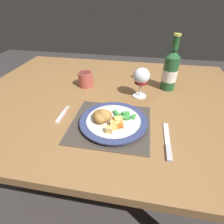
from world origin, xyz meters
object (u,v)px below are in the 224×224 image
fork (62,115)px  wine_glass (141,77)px  dining_table (108,108)px  dinner_plate (113,122)px  table_knife (168,144)px  bottle (170,70)px  drinking_cup (86,79)px

fork → wine_glass: wine_glass is taller
fork → dining_table: bearing=53.0°
dinner_plate → wine_glass: bearing=70.1°
fork → table_knife: table_knife is taller
table_knife → wine_glass: size_ratio=1.30×
dining_table → bottle: 0.38m
dinner_plate → wine_glass: (0.09, 0.25, 0.09)m
drinking_cup → dining_table: bearing=-30.4°
dining_table → bottle: size_ratio=4.94×
fork → wine_glass: size_ratio=0.84×
dining_table → dinner_plate: 0.26m
bottle → fork: bearing=-143.7°
dining_table → wine_glass: (0.16, 0.02, 0.18)m
table_knife → wine_glass: bearing=109.5°
wine_glass → drinking_cup: size_ratio=1.86×
fork → wine_glass: (0.32, 0.23, 0.10)m
dinner_plate → bottle: bottle is taller
table_knife → drinking_cup: size_ratio=2.41×
fork → wine_glass: 0.40m
dinner_plate → dining_table: bearing=106.6°
wine_glass → dining_table: bearing=-173.1°
dinner_plate → table_knife: size_ratio=1.38×
dining_table → dinner_plate: (0.07, -0.23, 0.10)m
dining_table → wine_glass: size_ratio=9.32×
fork → bottle: (0.46, 0.34, 0.10)m
bottle → drinking_cup: bottle is taller
dining_table → fork: bearing=-127.0°
wine_glass → fork: bearing=-144.2°
dining_table → drinking_cup: bearing=149.6°
table_knife → drinking_cup: bearing=137.0°
table_knife → drinking_cup: 0.56m
wine_glass → bottle: size_ratio=0.53×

